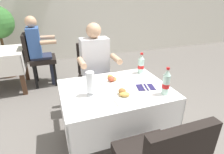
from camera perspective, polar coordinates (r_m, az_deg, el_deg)
ground_plane at (r=2.16m, az=2.04°, el=-21.73°), size 11.00×11.00×0.00m
back_wall at (r=4.91m, az=-14.17°, el=22.61°), size 11.00×0.12×2.95m
main_dining_table at (r=1.88m, az=1.04°, el=-8.29°), size 1.06×0.80×0.72m
chair_far_diner_seat at (r=2.54m, az=-5.27°, el=0.95°), size 0.44×0.50×0.97m
seated_diner_far at (r=2.38m, az=-5.06°, el=3.40°), size 0.50×0.46×1.26m
plate_near_camera at (r=1.64m, az=3.95°, el=-5.60°), size 0.24×0.24×0.07m
plate_far_diner at (r=1.95m, az=-0.40°, el=-0.53°), size 0.25×0.25×0.07m
beer_glass_left at (r=1.63m, az=-6.85°, el=-2.03°), size 0.08×0.08×0.23m
cola_bottle_primary at (r=1.71m, az=16.72°, el=-1.76°), size 0.07×0.07×0.26m
cola_bottle_secondary at (r=2.14m, az=9.15°, el=3.95°), size 0.07×0.07×0.25m
napkin_cutlery_set at (r=1.83m, az=10.52°, el=-3.13°), size 0.19×0.20×0.01m
background_chair_right at (r=3.56m, az=-22.53°, el=6.00°), size 0.50×0.44×0.97m
background_patron at (r=3.51m, az=-22.14°, el=8.54°), size 0.46×0.50×1.26m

